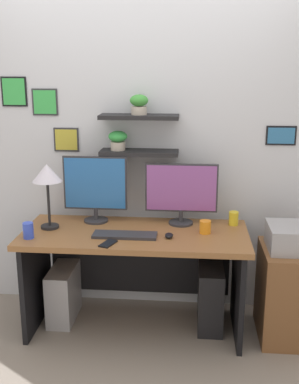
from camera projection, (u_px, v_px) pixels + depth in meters
The scene contains 16 objects.
ground_plane at pixel (136, 327), 3.56m from camera, with size 8.00×8.00×0.00m, color gray.
back_wall_assembly at pixel (141, 138), 3.62m from camera, with size 4.40×0.24×2.70m.
desk at pixel (136, 257), 3.47m from camera, with size 1.60×0.68×0.75m.
monitor_left at pixel (95, 187), 3.53m from camera, with size 0.47×0.18×0.50m.
monitor_right at pixel (181, 191), 3.48m from camera, with size 0.53×0.18×0.45m.
keyboard at pixel (125, 235), 3.27m from camera, with size 0.44×0.14×0.02m, color #2D2D33.
computer_mouse at pixel (169, 235), 3.25m from camera, with size 0.06×0.09×0.03m, color black.
desk_lamp at pixel (47, 177), 3.35m from camera, with size 0.21×0.21×0.47m.
cell_phone at pixel (108, 244), 3.13m from camera, with size 0.07×0.14×0.01m, color black.
coffee_mug at pixel (205, 227), 3.33m from camera, with size 0.08×0.08×0.09m, color orange.
pen_cup at pixel (234, 218), 3.50m from camera, with size 0.07×0.07×0.10m, color yellow.
water_cup at pixel (28, 230), 3.23m from camera, with size 0.07×0.07×0.11m, color blue.
drawer_cabinet at pixel (291, 293), 3.37m from camera, with size 0.44×0.50×0.66m, color brown.
printer at pixel (296, 238), 3.26m from camera, with size 0.38×0.34×0.17m, color #9E9EA3.
computer_tower_left at pixel (64, 294), 3.63m from camera, with size 0.18×0.40×0.41m, color #99999E.
computer_tower_right at pixel (210, 296), 3.52m from camera, with size 0.18×0.40×0.47m, color black.
Camera 1 is at (0.39, -3.15, 1.90)m, focal length 44.58 mm.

